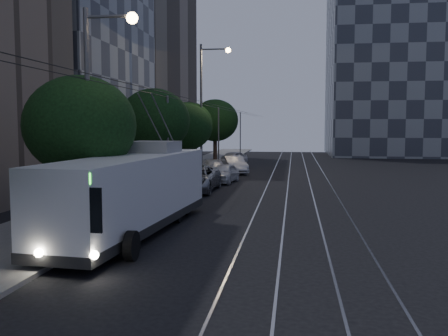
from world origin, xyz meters
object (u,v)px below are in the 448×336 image
Objects in this scene: trolleybus at (134,192)px; car_white_a at (224,173)px; pickup_silver at (194,179)px; car_white_b at (213,170)px; streetlamp_near at (97,98)px; car_white_d at (232,158)px; streetlamp_far at (206,97)px; car_white_c at (234,165)px.

trolleybus reaches higher than car_white_a.
car_white_b is (-0.07, 8.12, -0.15)m from pickup_silver.
streetlamp_near reaches higher than trolleybus.
streetlamp_far is (-1.07, -9.55, 5.86)m from car_white_d.
car_white_a is 8.66m from streetlamp_far.
streetlamp_near is at bearing -115.45° from car_white_c.
streetlamp_far is at bearing 97.90° from trolleybus.
streetlamp_near reaches higher than car_white_b.
trolleybus is 24.04m from streetlamp_far.
car_white_c is at bearing 25.75° from streetlamp_far.
trolleybus is at bearing -86.67° from car_white_a.
pickup_silver is 12.56m from streetlamp_far.
streetlamp_near is (-2.39, -17.87, 4.62)m from car_white_a.
car_white_b is 1.03× the size of car_white_c.
streetlamp_far reaches higher than pickup_silver.
trolleybus is 2.72× the size of car_white_d.
car_white_b is at bearing -126.37° from car_white_c.
car_white_b is (-0.20, 20.51, -0.94)m from trolleybus.
streetlamp_far reaches higher than trolleybus.
pickup_silver is at bearing -115.39° from car_white_c.
streetlamp_far is (-2.25, -1.08, 5.85)m from car_white_c.
streetlamp_near is 23.79m from streetlamp_far.
trolleybus is 3.92m from streetlamp_near.
car_white_a is 18.61m from streetlamp_near.
streetlamp_far is (0.03, 23.76, 1.29)m from streetlamp_near.
streetlamp_far is at bearing -74.49° from car_white_d.
car_white_b is at bearing 91.07° from pickup_silver.
pickup_silver is (-0.13, 12.39, -0.80)m from trolleybus.
pickup_silver is at bearing -96.23° from car_white_a.
car_white_a is 0.86× the size of car_white_b.
car_white_d is at bearing 95.14° from trolleybus.
trolleybus is at bearing -86.90° from streetlamp_far.
car_white_a reaches higher than car_white_b.
car_white_b is 0.43× the size of streetlamp_far.
trolleybus is 24.61m from car_white_c.
trolleybus reaches higher than car_white_c.
streetlamp_near is (-1.30, -0.27, 3.69)m from trolleybus.
car_white_c is 0.53× the size of streetlamp_near.
streetlamp_far is (-1.07, 2.97, 5.92)m from car_white_b.
pickup_silver is 1.30× the size of car_white_c.
car_white_a is at bearing 91.28° from trolleybus.
car_white_b is 6.71m from streetlamp_far.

